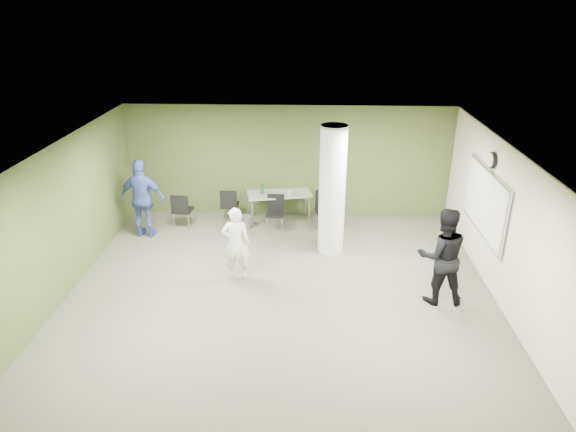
{
  "coord_description": "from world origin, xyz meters",
  "views": [
    {
      "loc": [
        0.48,
        -8.18,
        5.19
      ],
      "look_at": [
        0.11,
        1.0,
        1.23
      ],
      "focal_mm": 32.0,
      "sensor_mm": 36.0,
      "label": 1
    }
  ],
  "objects_px": {
    "man_black": "(442,256)",
    "man_blue": "(143,199)",
    "folding_table": "(279,195)",
    "woman_white": "(236,243)",
    "chair_back_left": "(181,208)"
  },
  "relations": [
    {
      "from": "folding_table",
      "to": "man_blue",
      "type": "xyz_separation_m",
      "value": [
        -3.05,
        -0.99,
        0.24
      ]
    },
    {
      "from": "chair_back_left",
      "to": "man_black",
      "type": "xyz_separation_m",
      "value": [
        5.42,
        -3.0,
        0.4
      ]
    },
    {
      "from": "chair_back_left",
      "to": "woman_white",
      "type": "height_order",
      "value": "woman_white"
    },
    {
      "from": "man_black",
      "to": "man_blue",
      "type": "height_order",
      "value": "man_blue"
    },
    {
      "from": "man_blue",
      "to": "woman_white",
      "type": "bearing_deg",
      "value": 148.79
    },
    {
      "from": "chair_back_left",
      "to": "man_blue",
      "type": "distance_m",
      "value": 0.97
    },
    {
      "from": "folding_table",
      "to": "man_black",
      "type": "height_order",
      "value": "man_black"
    },
    {
      "from": "folding_table",
      "to": "woman_white",
      "type": "distance_m",
      "value": 2.91
    },
    {
      "from": "man_black",
      "to": "folding_table",
      "type": "bearing_deg",
      "value": -49.76
    },
    {
      "from": "woman_white",
      "to": "man_blue",
      "type": "distance_m",
      "value": 3.01
    },
    {
      "from": "woman_white",
      "to": "man_black",
      "type": "bearing_deg",
      "value": 163.87
    },
    {
      "from": "folding_table",
      "to": "chair_back_left",
      "type": "relative_size",
      "value": 1.87
    },
    {
      "from": "chair_back_left",
      "to": "man_black",
      "type": "relative_size",
      "value": 0.48
    },
    {
      "from": "woman_white",
      "to": "man_black",
      "type": "relative_size",
      "value": 0.82
    },
    {
      "from": "man_black",
      "to": "chair_back_left",
      "type": "bearing_deg",
      "value": -30.14
    }
  ]
}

